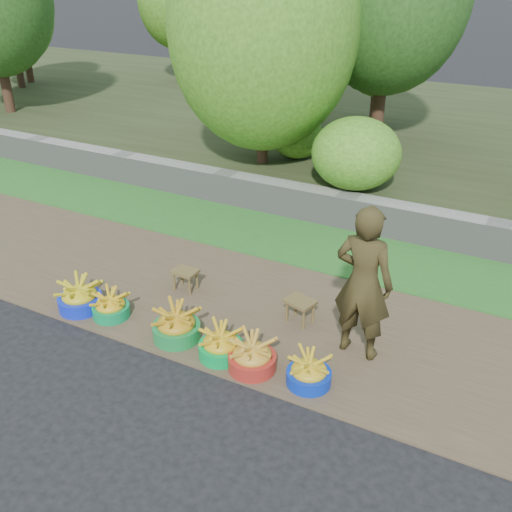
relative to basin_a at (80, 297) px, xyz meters
The scene contains 15 objects.
ground_plane 2.10m from the basin_a, ahead, with size 120.00×120.00×0.00m, color black.
dirt_shoulder 2.28m from the basin_a, 24.55° to the left, with size 80.00×2.50×0.02m, color brown.
grass_verge 3.60m from the basin_a, 54.90° to the left, with size 80.00×1.50×0.04m, color #2D6F27.
retaining_wall 4.32m from the basin_a, 61.39° to the left, with size 80.00×0.35×0.55m, color gray.
earth_bank 8.94m from the basin_a, 76.61° to the left, with size 80.00×10.00×0.50m, color #323B1F.
vegetation 7.63m from the basin_a, 85.58° to the left, with size 36.27×8.71×4.87m.
basin_a is the anchor object (origin of this frame).
basin_b 0.44m from the basin_a, ahead, with size 0.45×0.45×0.33m.
basin_c 1.39m from the basin_a, ahead, with size 0.54×0.54×0.40m.
basin_d 2.01m from the basin_a, ahead, with size 0.49×0.49×0.36m.
basin_e 2.40m from the basin_a, ahead, with size 0.51×0.51×0.38m.
basin_f 3.02m from the basin_a, ahead, with size 0.46×0.46×0.34m.
stool_left 1.32m from the basin_a, 47.74° to the left, with size 0.32×0.25×0.28m.
stool_right 2.68m from the basin_a, 21.62° to the left, with size 0.39×0.33×0.30m.
vendor_woman 3.44m from the basin_a, 13.06° to the left, with size 0.63×0.41×1.73m, color black.
Camera 1 is at (2.58, -3.91, 3.88)m, focal length 40.00 mm.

